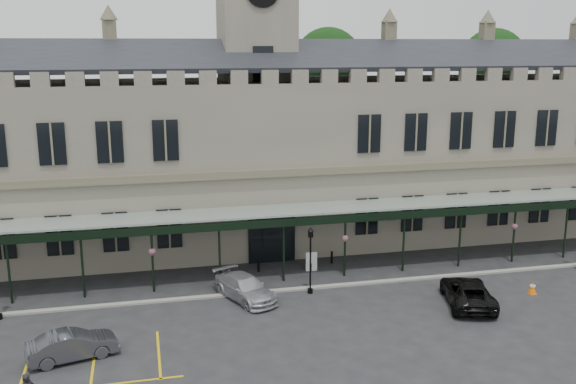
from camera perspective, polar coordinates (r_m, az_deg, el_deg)
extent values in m
plane|color=#232325|center=(34.27, 2.32, -12.06)|extent=(140.00, 140.00, 0.00)
cube|color=#6B6659|center=(47.43, -2.73, 2.65)|extent=(60.00, 10.00, 12.00)
cube|color=brown|center=(42.40, -1.47, 1.69)|extent=(60.00, 0.35, 0.50)
cube|color=black|center=(44.21, -2.25, 12.07)|extent=(60.00, 4.77, 2.20)
cube|color=black|center=(49.13, -3.37, 12.15)|extent=(60.00, 4.77, 2.20)
cube|color=black|center=(43.52, -1.46, -3.85)|extent=(3.20, 0.18, 3.80)
cube|color=#6B6659|center=(46.79, -2.80, 8.68)|extent=(5.00, 5.00, 22.00)
cube|color=black|center=(44.17, -2.22, 11.03)|extent=(1.40, 0.12, 2.80)
cube|color=#8C9E93|center=(41.13, -0.94, -1.66)|extent=(50.00, 4.00, 0.40)
cube|color=black|center=(39.31, -0.33, -2.74)|extent=(50.00, 0.18, 0.50)
cube|color=gray|center=(39.14, 0.17, -8.67)|extent=(60.00, 0.40, 0.12)
cylinder|color=#332314|center=(57.92, 3.48, 4.52)|extent=(0.70, 0.70, 12.00)
sphere|color=black|center=(57.31, 3.57, 11.46)|extent=(6.00, 6.00, 6.00)
cylinder|color=#332314|center=(64.29, 17.34, 4.80)|extent=(0.70, 0.70, 12.00)
sphere|color=black|center=(63.74, 17.77, 11.04)|extent=(6.00, 6.00, 6.00)
cylinder|color=black|center=(38.76, 1.98, -8.78)|extent=(0.32, 0.32, 0.27)
cylinder|color=black|center=(38.18, 2.00, -6.50)|extent=(0.11, 0.11, 3.53)
cube|color=black|center=(37.59, 2.03, -3.77)|extent=(0.25, 0.25, 0.35)
cone|color=black|center=(37.50, 2.03, -3.32)|extent=(0.39, 0.39, 0.27)
cube|color=#FA6607|center=(41.34, 20.87, -8.41)|extent=(0.41, 0.41, 0.04)
cone|color=#FA6607|center=(41.22, 20.91, -7.95)|extent=(0.48, 0.48, 0.76)
cylinder|color=silver|center=(41.18, 20.92, -7.81)|extent=(0.31, 0.31, 0.11)
cylinder|color=black|center=(42.31, 2.09, -6.68)|extent=(0.06, 0.06, 0.53)
cube|color=silver|center=(42.19, 2.10, -6.20)|extent=(0.75, 0.08, 1.28)
cylinder|color=black|center=(42.12, -2.64, -6.52)|extent=(0.16, 0.16, 0.89)
cylinder|color=black|center=(43.79, 3.92, -5.81)|extent=(0.15, 0.15, 0.83)
imported|color=#383A40|center=(32.64, -18.61, -12.78)|extent=(4.40, 2.50, 1.37)
imported|color=#A2A5AA|center=(37.75, -3.83, -8.50)|extent=(3.71, 5.16, 1.39)
imported|color=black|center=(38.33, 15.67, -8.58)|extent=(3.73, 5.70, 1.46)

